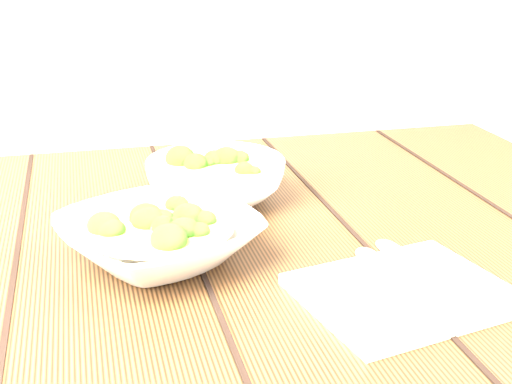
{
  "coord_description": "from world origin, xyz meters",
  "views": [
    {
      "loc": [
        -0.13,
        -0.8,
        1.1
      ],
      "look_at": [
        0.07,
        -0.0,
        0.8
      ],
      "focal_mm": 50.0,
      "sensor_mm": 36.0,
      "label": 1
    }
  ],
  "objects_px": {
    "table": "(206,319)",
    "soup_bowl_back": "(216,179)",
    "trivet": "(195,207)",
    "soup_bowl_front": "(159,237)",
    "napkin": "(404,293)"
  },
  "relations": [
    {
      "from": "table",
      "to": "soup_bowl_back",
      "type": "relative_size",
      "value": 6.15
    },
    {
      "from": "soup_bowl_back",
      "to": "trivet",
      "type": "height_order",
      "value": "soup_bowl_back"
    },
    {
      "from": "table",
      "to": "soup_bowl_front",
      "type": "height_order",
      "value": "soup_bowl_front"
    },
    {
      "from": "table",
      "to": "soup_bowl_front",
      "type": "distance_m",
      "value": 0.17
    },
    {
      "from": "table",
      "to": "trivet",
      "type": "bearing_deg",
      "value": 91.32
    },
    {
      "from": "soup_bowl_front",
      "to": "napkin",
      "type": "relative_size",
      "value": 1.39
    },
    {
      "from": "soup_bowl_front",
      "to": "trivet",
      "type": "relative_size",
      "value": 2.43
    },
    {
      "from": "soup_bowl_front",
      "to": "table",
      "type": "bearing_deg",
      "value": 44.52
    },
    {
      "from": "soup_bowl_front",
      "to": "trivet",
      "type": "bearing_deg",
      "value": 62.81
    },
    {
      "from": "table",
      "to": "soup_bowl_back",
      "type": "xyz_separation_m",
      "value": [
        0.04,
        0.11,
        0.15
      ]
    },
    {
      "from": "soup_bowl_back",
      "to": "trivet",
      "type": "xyz_separation_m",
      "value": [
        -0.04,
        -0.05,
        -0.02
      ]
    },
    {
      "from": "table",
      "to": "soup_bowl_back",
      "type": "height_order",
      "value": "soup_bowl_back"
    },
    {
      "from": "trivet",
      "to": "table",
      "type": "bearing_deg",
      "value": -88.68
    },
    {
      "from": "trivet",
      "to": "napkin",
      "type": "relative_size",
      "value": 0.57
    },
    {
      "from": "soup_bowl_back",
      "to": "trivet",
      "type": "relative_size",
      "value": 1.69
    }
  ]
}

